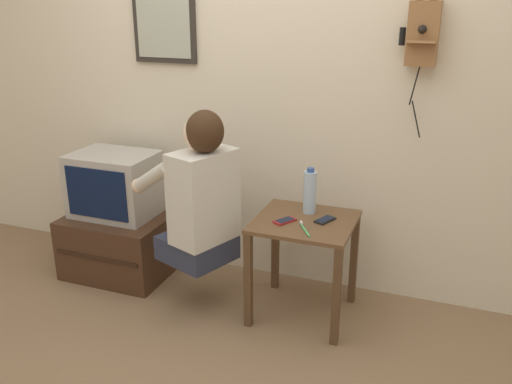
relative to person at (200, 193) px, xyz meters
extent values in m
plane|color=#846647|center=(0.17, -0.65, -0.71)|extent=(14.00, 14.00, 0.00)
cube|color=beige|center=(0.17, 0.57, 0.56)|extent=(6.80, 0.05, 2.55)
cube|color=brown|center=(0.56, 0.14, -0.14)|extent=(0.53, 0.50, 0.02)
cube|color=#523822|center=(0.32, -0.09, -0.43)|extent=(0.04, 0.04, 0.56)
cube|color=#523822|center=(0.80, -0.09, -0.43)|extent=(0.04, 0.04, 0.56)
cube|color=#523822|center=(0.32, 0.37, -0.43)|extent=(0.04, 0.04, 0.56)
cube|color=#523822|center=(0.80, 0.37, -0.43)|extent=(0.04, 0.04, 0.56)
cube|color=#2D3347|center=(-0.04, 0.02, -0.34)|extent=(0.46, 0.45, 0.14)
cube|color=beige|center=(0.03, -0.01, -0.01)|extent=(0.33, 0.41, 0.51)
sphere|color=beige|center=(0.03, -0.01, 0.34)|extent=(0.20, 0.20, 0.20)
ellipsoid|color=#382314|center=(0.05, -0.02, 0.36)|extent=(0.26, 0.26, 0.23)
cylinder|color=beige|center=(-0.25, -0.07, 0.09)|extent=(0.31, 0.18, 0.23)
cylinder|color=beige|center=(-0.14, 0.22, 0.09)|extent=(0.31, 0.18, 0.23)
sphere|color=beige|center=(-0.38, -0.02, 0.00)|extent=(0.09, 0.09, 0.09)
sphere|color=beige|center=(-0.27, 0.27, 0.00)|extent=(0.09, 0.09, 0.09)
cube|color=#422819|center=(-0.70, 0.23, -0.51)|extent=(0.65, 0.56, 0.40)
cube|color=black|center=(-0.70, -0.06, -0.49)|extent=(0.59, 0.01, 0.02)
cube|color=#ADA89E|center=(-0.73, 0.24, -0.11)|extent=(0.52, 0.38, 0.40)
cube|color=#0C1938|center=(-0.73, 0.05, -0.11)|extent=(0.43, 0.01, 0.31)
cube|color=olive|center=(1.05, 0.49, 0.84)|extent=(0.15, 0.11, 0.32)
cube|color=olive|center=(1.05, 0.40, 0.80)|extent=(0.14, 0.07, 0.03)
cone|color=black|center=(1.05, 0.38, 0.86)|extent=(0.04, 0.05, 0.04)
cylinder|color=black|center=(0.95, 0.49, 0.82)|extent=(0.03, 0.03, 0.09)
cylinder|color=black|center=(1.04, 0.47, 0.58)|extent=(0.04, 0.04, 0.22)
cylinder|color=black|center=(1.06, 0.48, 0.40)|extent=(0.07, 0.06, 0.19)
cube|color=#2D2823|center=(-0.47, 0.53, 0.86)|extent=(0.42, 0.02, 0.46)
cube|color=#A8AD99|center=(-0.47, 0.52, 0.86)|extent=(0.36, 0.01, 0.40)
cube|color=maroon|center=(0.46, 0.08, -0.12)|extent=(0.12, 0.14, 0.01)
cube|color=black|center=(0.46, 0.08, -0.12)|extent=(0.09, 0.11, 0.00)
cube|color=black|center=(0.66, 0.17, -0.12)|extent=(0.10, 0.14, 0.01)
cube|color=black|center=(0.66, 0.17, -0.12)|extent=(0.09, 0.11, 0.00)
cylinder|color=#ADC6DB|center=(0.55, 0.26, -0.01)|extent=(0.07, 0.07, 0.24)
cylinder|color=#2D4C8C|center=(0.55, 0.26, 0.12)|extent=(0.04, 0.04, 0.02)
cylinder|color=#4CBF66|center=(0.60, 0.00, -0.12)|extent=(0.10, 0.15, 0.01)
cube|color=white|center=(0.56, 0.06, -0.11)|extent=(0.02, 0.03, 0.01)
camera|label=1|loc=(1.27, -2.49, 1.01)|focal=38.00mm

